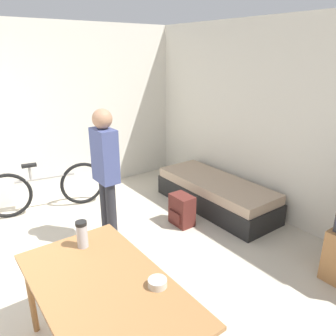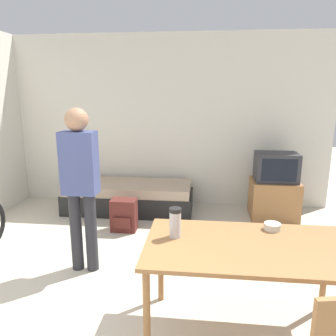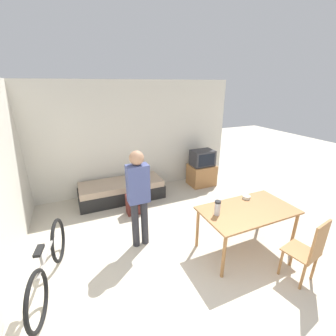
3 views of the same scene
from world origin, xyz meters
name	(u,v)px [view 2 (image 2 of 3)]	position (x,y,z in m)	size (l,w,h in m)	color
wall_back	(155,121)	(0.00, 3.90, 1.35)	(5.52, 0.06, 2.70)	silver
daybed	(129,197)	(-0.35, 3.41, 0.22)	(1.96, 0.76, 0.45)	black
tv	(275,188)	(1.83, 3.38, 0.44)	(0.67, 0.53, 0.97)	#9E6B3D
dining_table	(248,254)	(1.13, 0.88, 0.67)	(1.50, 0.83, 0.75)	#9E6B3D
person_standing	(80,179)	(-0.41, 1.67, 0.98)	(0.34, 0.22, 1.68)	#28282D
thermos_flask	(175,221)	(0.59, 0.95, 0.88)	(0.09, 0.09, 0.23)	#B7B7BC
mate_bowl	(272,226)	(1.35, 1.17, 0.78)	(0.13, 0.13, 0.05)	beige
backpack	(124,215)	(-0.24, 2.67, 0.21)	(0.33, 0.25, 0.43)	#56231E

